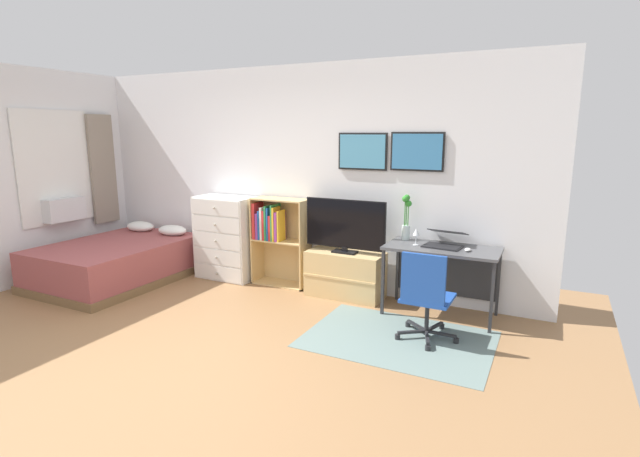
{
  "coord_description": "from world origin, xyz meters",
  "views": [
    {
      "loc": [
        2.94,
        -2.75,
        1.91
      ],
      "look_at": [
        0.81,
        1.5,
        0.94
      ],
      "focal_mm": 26.7,
      "sensor_mm": 36.0,
      "label": 1
    }
  ],
  "objects_px": {
    "bed": "(118,261)",
    "desk": "(443,258)",
    "office_chair": "(426,294)",
    "wine_glass": "(416,233)",
    "computer_mouse": "(468,250)",
    "bookshelf": "(276,233)",
    "bamboo_vase": "(406,218)",
    "television": "(345,226)",
    "tv_stand": "(345,274)",
    "dresser": "(226,238)",
    "laptop": "(445,240)"
  },
  "relations": [
    {
      "from": "bed",
      "to": "desk",
      "type": "relative_size",
      "value": 1.66
    },
    {
      "from": "desk",
      "to": "office_chair",
      "type": "relative_size",
      "value": 1.34
    },
    {
      "from": "wine_glass",
      "to": "computer_mouse",
      "type": "bearing_deg",
      "value": -2.69
    },
    {
      "from": "bookshelf",
      "to": "bamboo_vase",
      "type": "height_order",
      "value": "bamboo_vase"
    },
    {
      "from": "television",
      "to": "bamboo_vase",
      "type": "distance_m",
      "value": 0.7
    },
    {
      "from": "bed",
      "to": "computer_mouse",
      "type": "bearing_deg",
      "value": 8.33
    },
    {
      "from": "bed",
      "to": "tv_stand",
      "type": "xyz_separation_m",
      "value": [
        2.89,
        0.76,
        0.01
      ]
    },
    {
      "from": "wine_glass",
      "to": "desk",
      "type": "bearing_deg",
      "value": 22.43
    },
    {
      "from": "office_chair",
      "to": "bamboo_vase",
      "type": "height_order",
      "value": "bamboo_vase"
    },
    {
      "from": "desk",
      "to": "computer_mouse",
      "type": "height_order",
      "value": "computer_mouse"
    },
    {
      "from": "bookshelf",
      "to": "wine_glass",
      "type": "distance_m",
      "value": 1.85
    },
    {
      "from": "bamboo_vase",
      "to": "wine_glass",
      "type": "xyz_separation_m",
      "value": [
        0.17,
        -0.21,
        -0.11
      ]
    },
    {
      "from": "computer_mouse",
      "to": "wine_glass",
      "type": "bearing_deg",
      "value": 177.31
    },
    {
      "from": "bookshelf",
      "to": "office_chair",
      "type": "height_order",
      "value": "bookshelf"
    },
    {
      "from": "bed",
      "to": "television",
      "type": "height_order",
      "value": "television"
    },
    {
      "from": "tv_stand",
      "to": "wine_glass",
      "type": "xyz_separation_m",
      "value": [
        0.86,
        -0.12,
        0.61
      ]
    },
    {
      "from": "bed",
      "to": "television",
      "type": "relative_size",
      "value": 1.96
    },
    {
      "from": "office_chair",
      "to": "computer_mouse",
      "type": "bearing_deg",
      "value": 70.32
    },
    {
      "from": "bamboo_vase",
      "to": "bookshelf",
      "type": "bearing_deg",
      "value": -178.7
    },
    {
      "from": "bookshelf",
      "to": "office_chair",
      "type": "distance_m",
      "value": 2.3
    },
    {
      "from": "tv_stand",
      "to": "office_chair",
      "type": "bearing_deg",
      "value": -34.99
    },
    {
      "from": "bookshelf",
      "to": "desk",
      "type": "bearing_deg",
      "value": -1.56
    },
    {
      "from": "bed",
      "to": "bookshelf",
      "type": "bearing_deg",
      "value": 23.03
    },
    {
      "from": "dresser",
      "to": "office_chair",
      "type": "bearing_deg",
      "value": -15.46
    },
    {
      "from": "desk",
      "to": "wine_glass",
      "type": "height_order",
      "value": "wine_glass"
    },
    {
      "from": "bed",
      "to": "tv_stand",
      "type": "bearing_deg",
      "value": 14.87
    },
    {
      "from": "tv_stand",
      "to": "bookshelf",
      "type": "bearing_deg",
      "value": 177.1
    },
    {
      "from": "desk",
      "to": "laptop",
      "type": "relative_size",
      "value": 2.56
    },
    {
      "from": "laptop",
      "to": "computer_mouse",
      "type": "relative_size",
      "value": 4.33
    },
    {
      "from": "tv_stand",
      "to": "desk",
      "type": "bearing_deg",
      "value": -0.39
    },
    {
      "from": "wine_glass",
      "to": "laptop",
      "type": "bearing_deg",
      "value": 22.22
    },
    {
      "from": "tv_stand",
      "to": "wine_glass",
      "type": "distance_m",
      "value": 1.05
    },
    {
      "from": "dresser",
      "to": "desk",
      "type": "xyz_separation_m",
      "value": [
        2.83,
        0.01,
        0.06
      ]
    },
    {
      "from": "office_chair",
      "to": "laptop",
      "type": "relative_size",
      "value": 1.91
    },
    {
      "from": "tv_stand",
      "to": "bamboo_vase",
      "type": "distance_m",
      "value": 0.99
    },
    {
      "from": "office_chair",
      "to": "desk",
      "type": "bearing_deg",
      "value": 92.2
    },
    {
      "from": "desk",
      "to": "computer_mouse",
      "type": "distance_m",
      "value": 0.34
    },
    {
      "from": "tv_stand",
      "to": "bamboo_vase",
      "type": "height_order",
      "value": "bamboo_vase"
    },
    {
      "from": "bamboo_vase",
      "to": "dresser",
      "type": "bearing_deg",
      "value": -177.55
    },
    {
      "from": "wine_glass",
      "to": "office_chair",
      "type": "bearing_deg",
      "value": -66.86
    },
    {
      "from": "television",
      "to": "wine_glass",
      "type": "height_order",
      "value": "television"
    },
    {
      "from": "tv_stand",
      "to": "office_chair",
      "type": "relative_size",
      "value": 1.05
    },
    {
      "from": "bed",
      "to": "office_chair",
      "type": "distance_m",
      "value": 4.04
    },
    {
      "from": "laptop",
      "to": "bamboo_vase",
      "type": "height_order",
      "value": "bamboo_vase"
    },
    {
      "from": "laptop",
      "to": "television",
      "type": "bearing_deg",
      "value": -173.02
    },
    {
      "from": "bed",
      "to": "television",
      "type": "distance_m",
      "value": 3.04
    },
    {
      "from": "television",
      "to": "laptop",
      "type": "height_order",
      "value": "television"
    },
    {
      "from": "computer_mouse",
      "to": "bookshelf",
      "type": "bearing_deg",
      "value": 175.32
    },
    {
      "from": "dresser",
      "to": "tv_stand",
      "type": "relative_size",
      "value": 1.21
    },
    {
      "from": "dresser",
      "to": "laptop",
      "type": "height_order",
      "value": "dresser"
    }
  ]
}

